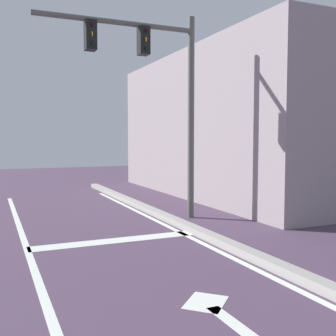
% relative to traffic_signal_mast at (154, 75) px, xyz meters
% --- Properties ---
extents(lane_line_center, '(0.12, 20.00, 0.01)m').
position_rel_traffic_signal_mast_xyz_m(lane_line_center, '(-3.02, -4.70, -3.45)').
color(lane_line_center, silver).
rests_on(lane_line_center, ground).
extents(lane_line_curbside, '(0.12, 20.00, 0.01)m').
position_rel_traffic_signal_mast_xyz_m(lane_line_curbside, '(0.03, -4.70, -3.45)').
color(lane_line_curbside, silver).
rests_on(lane_line_curbside, ground).
extents(stop_bar, '(3.21, 0.40, 0.01)m').
position_rel_traffic_signal_mast_xyz_m(stop_bar, '(-1.42, -1.50, -3.45)').
color(stop_bar, silver).
rests_on(stop_bar, ground).
extents(lane_arrow_stem, '(0.16, 1.40, 0.01)m').
position_rel_traffic_signal_mast_xyz_m(lane_arrow_stem, '(-1.26, -5.66, -3.45)').
color(lane_arrow_stem, silver).
rests_on(lane_arrow_stem, ground).
extents(lane_arrow_head, '(0.71, 0.71, 0.01)m').
position_rel_traffic_signal_mast_xyz_m(lane_arrow_head, '(-1.26, -4.81, -3.45)').
color(lane_arrow_head, silver).
rests_on(lane_arrow_head, ground).
extents(curb_strip, '(0.24, 24.00, 0.14)m').
position_rel_traffic_signal_mast_xyz_m(curb_strip, '(0.28, -4.70, -3.38)').
color(curb_strip, '#A19C97').
rests_on(curb_strip, ground).
extents(traffic_signal_mast, '(3.79, 0.34, 4.90)m').
position_rel_traffic_signal_mast_xyz_m(traffic_signal_mast, '(0.00, 0.00, 0.00)').
color(traffic_signal_mast, '#595C54').
rests_on(traffic_signal_mast, ground).
extents(building_block, '(11.36, 10.71, 4.84)m').
position_rel_traffic_signal_mast_xyz_m(building_block, '(7.86, 3.28, -1.03)').
color(building_block, gray).
rests_on(building_block, ground).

